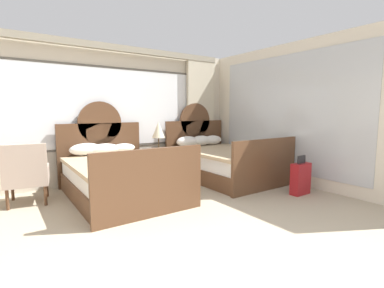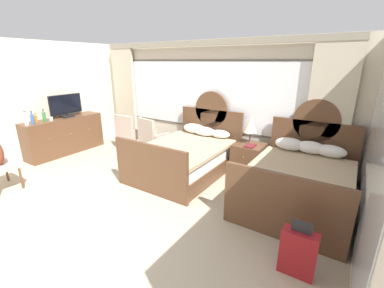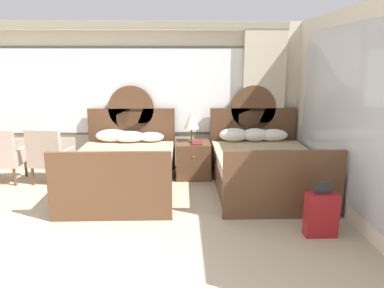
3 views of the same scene
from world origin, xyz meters
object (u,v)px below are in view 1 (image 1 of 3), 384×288
(bed_near_mirror, at_px, (223,161))
(suitcase_on_floor, at_px, (301,179))
(bed_near_window, at_px, (120,175))
(armchair_by_window_left, at_px, (26,174))
(table_lamp_on_nightstand, at_px, (158,130))
(nightstand_between_beds, at_px, (162,164))
(book_on_nightstand, at_px, (167,149))

(bed_near_mirror, height_order, suitcase_on_floor, bed_near_mirror)
(bed_near_window, bearing_deg, armchair_by_window_left, 163.56)
(table_lamp_on_nightstand, bearing_deg, bed_near_window, -147.36)
(nightstand_between_beds, xyz_separation_m, suitcase_on_floor, (1.44, -2.26, -0.04))
(bed_near_mirror, relative_size, armchair_by_window_left, 2.36)
(armchair_by_window_left, relative_size, suitcase_on_floor, 1.41)
(bed_near_window, height_order, table_lamp_on_nightstand, bed_near_window)
(bed_near_window, distance_m, armchair_by_window_left, 1.36)
(bed_near_window, distance_m, table_lamp_on_nightstand, 1.45)
(bed_near_window, height_order, suitcase_on_floor, bed_near_window)
(armchair_by_window_left, bearing_deg, bed_near_mirror, -6.15)
(book_on_nightstand, bearing_deg, bed_near_window, -156.62)
(book_on_nightstand, relative_size, armchair_by_window_left, 0.28)
(bed_near_mirror, bearing_deg, nightstand_between_beds, 150.72)
(bed_near_mirror, xyz_separation_m, table_lamp_on_nightstand, (-1.14, 0.69, 0.66))
(bed_near_mirror, distance_m, book_on_nightstand, 1.20)
(nightstand_between_beds, height_order, armchair_by_window_left, armchair_by_window_left)
(bed_near_window, relative_size, nightstand_between_beds, 3.53)
(table_lamp_on_nightstand, relative_size, book_on_nightstand, 2.16)
(bed_near_window, height_order, book_on_nightstand, bed_near_window)
(book_on_nightstand, bearing_deg, bed_near_mirror, -25.64)
(bed_near_window, xyz_separation_m, nightstand_between_beds, (1.12, 0.63, -0.04))
(table_lamp_on_nightstand, height_order, armchair_by_window_left, table_lamp_on_nightstand)
(bed_near_mirror, bearing_deg, book_on_nightstand, 154.36)
(bed_near_window, height_order, bed_near_mirror, same)
(armchair_by_window_left, bearing_deg, table_lamp_on_nightstand, 7.47)
(book_on_nightstand, xyz_separation_m, armchair_by_window_left, (-2.48, -0.12, -0.17))
(nightstand_between_beds, distance_m, table_lamp_on_nightstand, 0.71)
(bed_near_mirror, height_order, nightstand_between_beds, bed_near_mirror)
(nightstand_between_beds, relative_size, suitcase_on_floor, 0.94)
(bed_near_mirror, relative_size, nightstand_between_beds, 3.53)
(nightstand_between_beds, xyz_separation_m, book_on_nightstand, (0.06, -0.12, 0.33))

